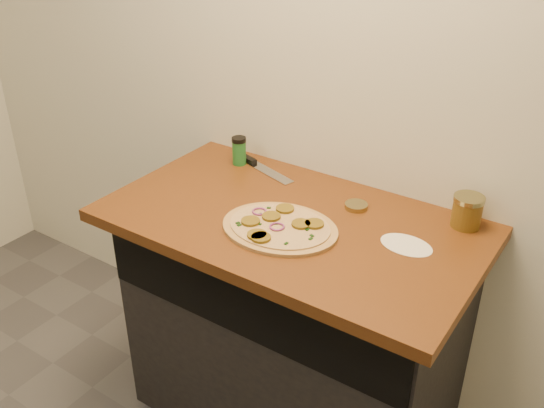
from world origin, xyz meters
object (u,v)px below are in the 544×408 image
Objects in this scene: pizza at (279,227)px; chefs_knife at (256,164)px; salsa_jar at (467,211)px; spice_shaker at (239,151)px.

pizza reaches higher than chefs_knife.
salsa_jar is 0.97× the size of spice_shaker.
salsa_jar reaches higher than chefs_knife.
salsa_jar is 0.85m from spice_shaker.
salsa_jar is at bearing 1.97° from spice_shaker.
spice_shaker is at bearing -162.32° from chefs_knife.
spice_shaker reaches higher than salsa_jar.
spice_shaker is (-0.38, 0.31, 0.04)m from pizza.
salsa_jar is at bearing 36.20° from pizza.
salsa_jar is at bearing 0.66° from chefs_knife.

